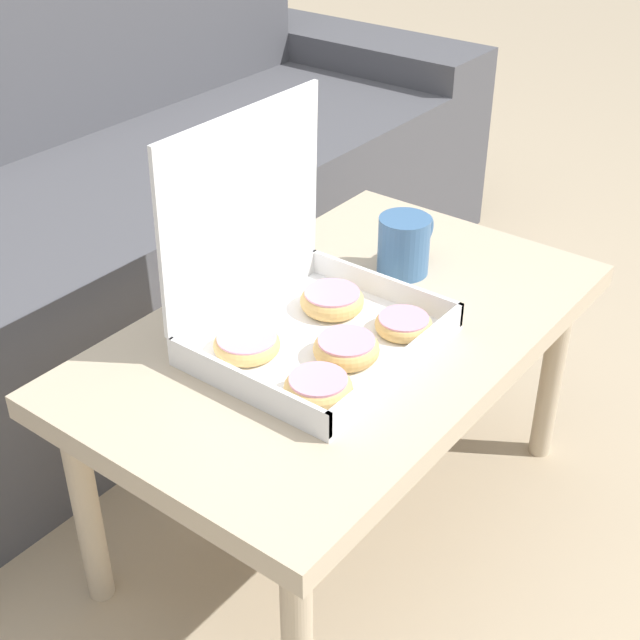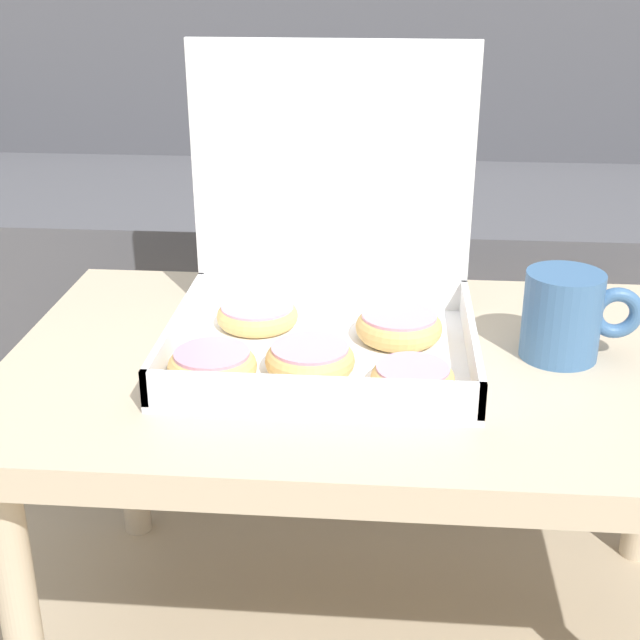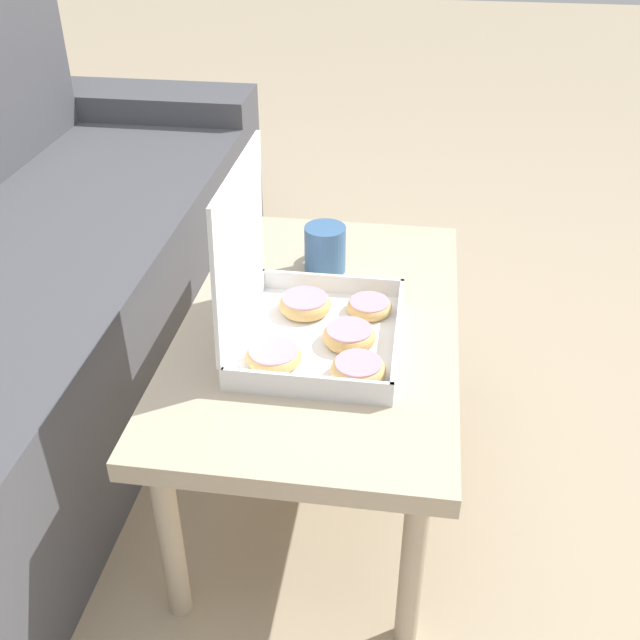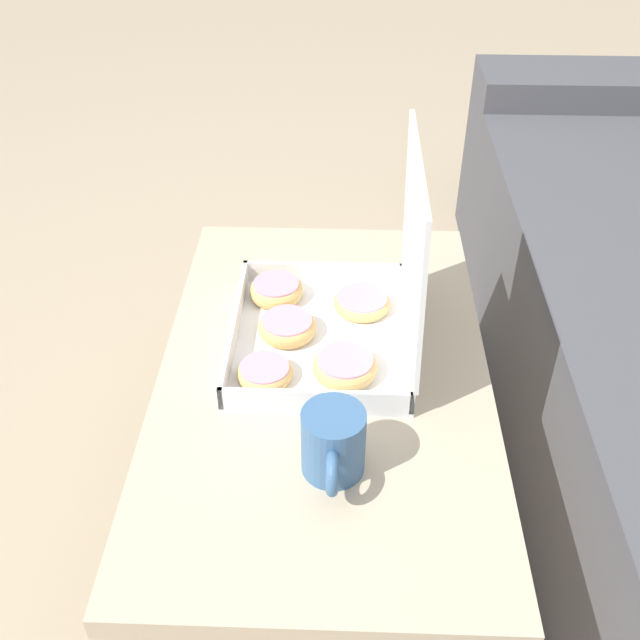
{
  "view_description": "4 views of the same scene",
  "coord_description": "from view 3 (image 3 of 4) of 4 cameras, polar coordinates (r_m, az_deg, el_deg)",
  "views": [
    {
      "loc": [
        -1.01,
        -0.78,
        1.23
      ],
      "look_at": [
        -0.08,
        -0.06,
        0.48
      ],
      "focal_mm": 50.0,
      "sensor_mm": 36.0,
      "label": 1
    },
    {
      "loc": [
        0.0,
        -1.04,
        0.9
      ],
      "look_at": [
        -0.08,
        -0.06,
        0.48
      ],
      "focal_mm": 50.0,
      "sensor_mm": 36.0,
      "label": 2
    },
    {
      "loc": [
        -1.27,
        -0.24,
        1.28
      ],
      "look_at": [
        -0.08,
        -0.06,
        0.48
      ],
      "focal_mm": 42.0,
      "sensor_mm": 36.0,
      "label": 3
    },
    {
      "loc": [
        0.94,
        -0.03,
        1.28
      ],
      "look_at": [
        -0.08,
        -0.06,
        0.48
      ],
      "focal_mm": 42.0,
      "sensor_mm": 36.0,
      "label": 4
    }
  ],
  "objects": [
    {
      "name": "coffee_table",
      "position": [
        1.56,
        0.06,
        -1.43
      ],
      "size": [
        0.92,
        0.56,
        0.43
      ],
      "color": "#C6B293",
      "rests_on": "ground_plane"
    },
    {
      "name": "coffee_mug",
      "position": [
        1.69,
        0.41,
        5.52
      ],
      "size": [
        0.14,
        0.09,
        0.11
      ],
      "color": "#3D6693",
      "rests_on": "coffee_table"
    },
    {
      "name": "pastry_box",
      "position": [
        1.44,
        -0.85,
        0.25
      ],
      "size": [
        0.36,
        0.31,
        0.36
      ],
      "color": "white",
      "rests_on": "coffee_table"
    },
    {
      "name": "ground_plane",
      "position": [
        1.82,
        -1.7,
        -11.36
      ],
      "size": [
        12.0,
        12.0,
        0.0
      ],
      "primitive_type": "plane",
      "color": "tan"
    }
  ]
}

